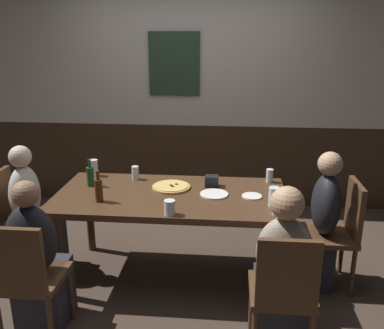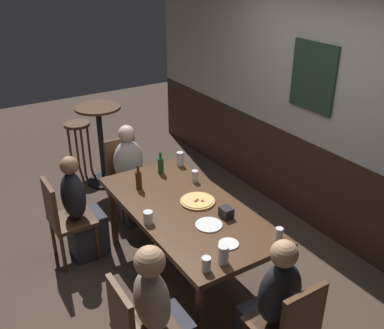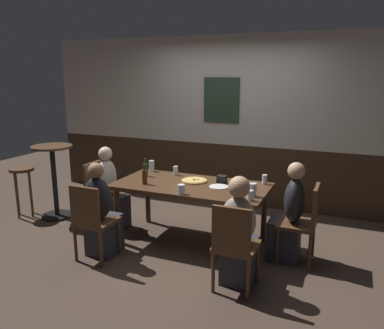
% 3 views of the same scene
% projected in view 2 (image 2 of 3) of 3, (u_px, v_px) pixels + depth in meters
% --- Properties ---
extents(ground_plane, '(12.00, 12.00, 0.00)m').
position_uv_depth(ground_plane, '(186.00, 273.00, 4.17)').
color(ground_plane, '#423328').
extents(wall_back, '(6.40, 0.13, 2.60)m').
position_uv_depth(wall_back, '(326.00, 113.00, 4.38)').
color(wall_back, '#332316').
rests_on(wall_back, ground_plane).
extents(dining_table, '(1.83, 0.91, 0.74)m').
position_uv_depth(dining_table, '(186.00, 214.00, 3.87)').
color(dining_table, '#472D1C').
rests_on(dining_table, ground_plane).
extents(chair_left_near, '(0.40, 0.40, 0.88)m').
position_uv_depth(chair_left_near, '(64.00, 217.00, 4.15)').
color(chair_left_near, '#513521').
rests_on(chair_left_near, ground_plane).
extents(chair_right_near, '(0.40, 0.40, 0.88)m').
position_uv_depth(chair_right_near, '(137.00, 328.00, 2.92)').
color(chair_right_near, '#513521').
rests_on(chair_right_near, ground_plane).
extents(chair_head_west, '(0.40, 0.40, 0.88)m').
position_uv_depth(chair_head_west, '(125.00, 173.00, 4.96)').
color(chair_head_west, '#513521').
rests_on(chair_head_west, ground_plane).
extents(chair_head_east, '(0.40, 0.40, 0.88)m').
position_uv_depth(chair_head_east, '(289.00, 326.00, 2.94)').
color(chair_head_east, '#513521').
rests_on(chair_head_east, ground_plane).
extents(person_left_near, '(0.34, 0.37, 1.09)m').
position_uv_depth(person_left_near, '(81.00, 215.00, 4.24)').
color(person_left_near, '#2D2D38').
rests_on(person_left_near, ground_plane).
extents(person_right_near, '(0.34, 0.37, 1.11)m').
position_uv_depth(person_right_near, '(159.00, 321.00, 3.01)').
color(person_right_near, '#2D2D38').
rests_on(person_right_near, ground_plane).
extents(person_head_west, '(0.37, 0.34, 1.11)m').
position_uv_depth(person_head_west, '(132.00, 181.00, 4.85)').
color(person_head_west, '#2D2D38').
rests_on(person_head_west, ground_plane).
extents(person_head_east, '(0.37, 0.34, 1.12)m').
position_uv_depth(person_head_east, '(272.00, 314.00, 3.07)').
color(person_head_east, '#2D2D38').
rests_on(person_head_east, ground_plane).
extents(pizza, '(0.32, 0.32, 0.03)m').
position_uv_depth(pizza, '(198.00, 201.00, 3.91)').
color(pizza, tan).
rests_on(pizza, dining_table).
extents(tumbler_water, '(0.08, 0.08, 0.11)m').
position_uv_depth(tumbler_water, '(148.00, 218.00, 3.60)').
color(tumbler_water, silver).
rests_on(tumbler_water, dining_table).
extents(pint_glass_pale, '(0.06, 0.06, 0.11)m').
position_uv_depth(pint_glass_pale, '(279.00, 235.00, 3.37)').
color(pint_glass_pale, silver).
rests_on(pint_glass_pale, dining_table).
extents(pint_glass_stout, '(0.08, 0.08, 0.15)m').
position_uv_depth(pint_glass_stout, '(223.00, 255.00, 3.13)').
color(pint_glass_stout, silver).
rests_on(pint_glass_stout, dining_table).
extents(tumbler_short, '(0.06, 0.06, 0.12)m').
position_uv_depth(tumbler_short, '(195.00, 177.00, 4.24)').
color(tumbler_short, silver).
rests_on(tumbler_short, dining_table).
extents(beer_glass_tall, '(0.07, 0.07, 0.15)m').
position_uv_depth(beer_glass_tall, '(180.00, 160.00, 4.56)').
color(beer_glass_tall, silver).
rests_on(beer_glass_tall, dining_table).
extents(beer_glass_half, '(0.07, 0.07, 0.11)m').
position_uv_depth(beer_glass_half, '(206.00, 265.00, 3.06)').
color(beer_glass_half, silver).
rests_on(beer_glass_half, dining_table).
extents(beer_bottle_green, '(0.06, 0.06, 0.23)m').
position_uv_depth(beer_bottle_green, '(161.00, 165.00, 4.39)').
color(beer_bottle_green, '#194723').
rests_on(beer_bottle_green, dining_table).
extents(beer_bottle_brown, '(0.06, 0.06, 0.24)m').
position_uv_depth(beer_bottle_brown, '(139.00, 180.00, 4.10)').
color(beer_bottle_brown, '#42230F').
rests_on(beer_bottle_brown, dining_table).
extents(plate_white_large, '(0.22, 0.22, 0.01)m').
position_uv_depth(plate_white_large, '(209.00, 225.00, 3.58)').
color(plate_white_large, white).
rests_on(plate_white_large, dining_table).
extents(plate_white_small, '(0.16, 0.16, 0.01)m').
position_uv_depth(plate_white_small, '(229.00, 244.00, 3.35)').
color(plate_white_small, white).
rests_on(plate_white_small, dining_table).
extents(condiment_caddy, '(0.11, 0.09, 0.09)m').
position_uv_depth(condiment_caddy, '(226.00, 212.00, 3.68)').
color(condiment_caddy, black).
rests_on(condiment_caddy, dining_table).
extents(side_bar_table, '(0.56, 0.56, 1.05)m').
position_uv_depth(side_bar_table, '(101.00, 139.00, 5.54)').
color(side_bar_table, black).
rests_on(side_bar_table, ground_plane).
extents(bar_stool, '(0.34, 0.34, 0.72)m').
position_uv_depth(bar_stool, '(78.00, 134.00, 5.83)').
color(bar_stool, '#513521').
rests_on(bar_stool, ground_plane).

